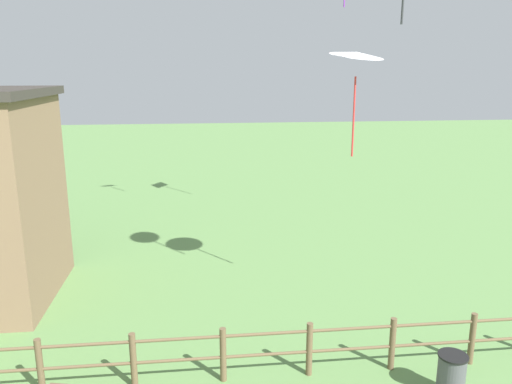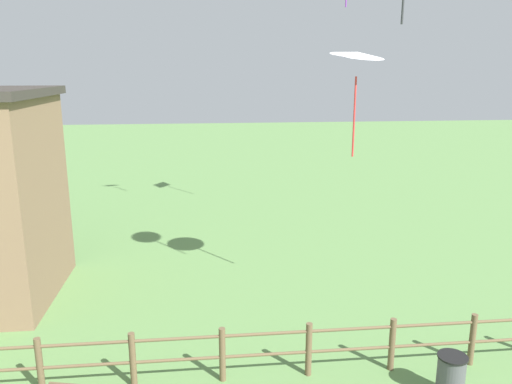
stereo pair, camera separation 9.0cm
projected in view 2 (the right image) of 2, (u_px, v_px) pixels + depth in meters
The scene contains 3 objects.
wooden_fence at pixel (266, 349), 10.82m from camera, with size 17.20×0.14×1.25m.
trash_bin at pixel (451, 377), 10.19m from camera, with size 0.60×0.60×0.97m.
kite_white_delta at pixel (357, 56), 12.53m from camera, with size 1.84×1.84×2.78m.
Camera 2 is at (-1.26, -3.84, 6.59)m, focal length 35.00 mm.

